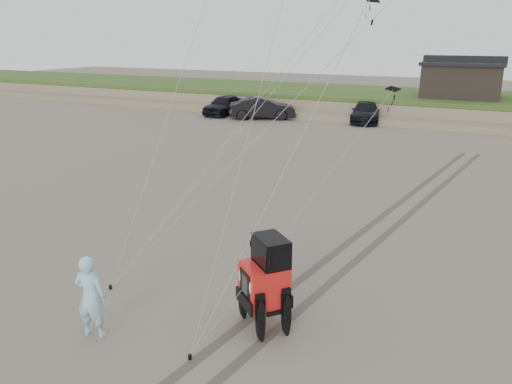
# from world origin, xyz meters

# --- Properties ---
(ground) EXTENTS (160.00, 160.00, 0.00)m
(ground) POSITION_xyz_m (0.00, 0.00, 0.00)
(ground) COLOR #6B6054
(ground) RESTS_ON ground
(dune_ridge) EXTENTS (160.00, 14.25, 1.73)m
(dune_ridge) POSITION_xyz_m (0.00, 37.50, 0.82)
(dune_ridge) COLOR #7A6B54
(dune_ridge) RESTS_ON ground
(cabin) EXTENTS (6.40, 5.40, 3.35)m
(cabin) POSITION_xyz_m (2.00, 37.00, 3.24)
(cabin) COLOR black
(cabin) RESTS_ON dune_ridge
(truck_a) EXTENTS (2.19, 5.07, 1.71)m
(truck_a) POSITION_xyz_m (-16.57, 29.56, 0.85)
(truck_a) COLOR black
(truck_a) RESTS_ON ground
(truck_b) EXTENTS (5.68, 4.07, 1.78)m
(truck_b) POSITION_xyz_m (-12.54, 28.99, 0.89)
(truck_b) COLOR black
(truck_b) RESTS_ON ground
(truck_c) EXTENTS (3.25, 5.73, 1.56)m
(truck_c) POSITION_xyz_m (-4.47, 31.31, 0.78)
(truck_c) COLOR black
(truck_c) RESTS_ON ground
(jeep) EXTENTS (4.71, 5.02, 1.80)m
(jeep) POSITION_xyz_m (1.07, 0.95, 0.90)
(jeep) COLOR red
(jeep) RESTS_ON ground
(man) EXTENTS (0.82, 0.64, 1.99)m
(man) POSITION_xyz_m (-2.27, -1.14, 1.00)
(man) COLOR #88C4D2
(man) RESTS_ON ground
(stake_main) EXTENTS (0.08, 0.08, 0.12)m
(stake_main) POSITION_xyz_m (-3.47, 0.71, 0.06)
(stake_main) COLOR black
(stake_main) RESTS_ON ground
(stake_aux) EXTENTS (0.08, 0.08, 0.12)m
(stake_aux) POSITION_xyz_m (0.22, -0.93, 0.06)
(stake_aux) COLOR black
(stake_aux) RESTS_ON ground
(tire_tracks) EXTENTS (5.22, 29.74, 0.01)m
(tire_tracks) POSITION_xyz_m (2.00, 8.00, 0.00)
(tire_tracks) COLOR #4C443D
(tire_tracks) RESTS_ON ground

